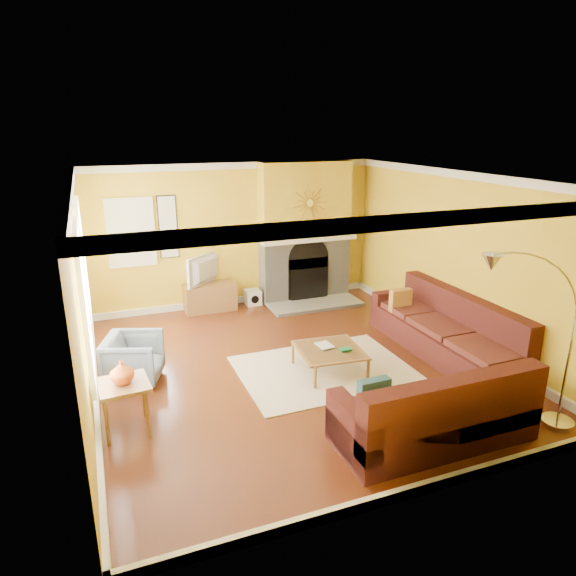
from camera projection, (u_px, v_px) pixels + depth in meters
name	position (u px, v px, depth m)	size (l,w,h in m)	color
floor	(294.00, 366.00, 7.49)	(5.50, 6.00, 0.02)	#602B14
ceiling	(295.00, 177.00, 6.66)	(5.50, 6.00, 0.02)	white
wall_back	(235.00, 235.00, 9.75)	(5.50, 0.02, 2.70)	gold
wall_front	(425.00, 369.00, 4.40)	(5.50, 0.02, 2.70)	gold
wall_left	(80.00, 301.00, 6.12)	(0.02, 6.00, 2.70)	gold
wall_right	(458.00, 259.00, 8.03)	(0.02, 6.00, 2.70)	gold
baseboard	(294.00, 362.00, 7.47)	(5.50, 6.00, 0.12)	white
crown_molding	(295.00, 182.00, 6.68)	(5.50, 6.00, 0.12)	white
window_left_near	(82.00, 262.00, 7.24)	(0.06, 1.22, 1.72)	white
window_left_far	(82.00, 304.00, 5.56)	(0.06, 1.22, 1.72)	white
window_back	(131.00, 233.00, 8.99)	(0.82, 0.06, 1.22)	white
wall_art	(168.00, 227.00, 9.20)	(0.34, 0.04, 1.14)	white
fireplace	(305.00, 232.00, 10.03)	(1.80, 0.40, 2.70)	gray
mantel	(310.00, 240.00, 9.84)	(1.92, 0.22, 0.08)	white
hearth	(315.00, 304.00, 9.94)	(1.80, 0.70, 0.06)	gray
sunburst	(310.00, 203.00, 9.64)	(0.70, 0.04, 0.70)	olive
rug	(324.00, 370.00, 7.34)	(2.40, 1.80, 0.02)	beige
sectional_sofa	(399.00, 347.00, 7.01)	(3.10, 3.70, 0.90)	#471916
coffee_table	(329.00, 360.00, 7.26)	(0.89, 0.89, 0.35)	white
media_console	(210.00, 297.00, 9.64)	(0.95, 0.43, 0.52)	olive
tv	(209.00, 269.00, 9.48)	(0.96, 0.13, 0.55)	black
subwoofer	(253.00, 297.00, 9.99)	(0.29, 0.29, 0.29)	white
armchair	(134.00, 359.00, 6.93)	(0.71, 0.73, 0.66)	slate
side_table	(126.00, 407.00, 5.81)	(0.55, 0.55, 0.60)	olive
vase	(122.00, 372.00, 5.67)	(0.27, 0.27, 0.28)	#D8591E
book	(318.00, 347.00, 7.23)	(0.20, 0.27, 0.03)	white
arc_lamp	(532.00, 347.00, 5.48)	(1.37, 0.36, 2.16)	silver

